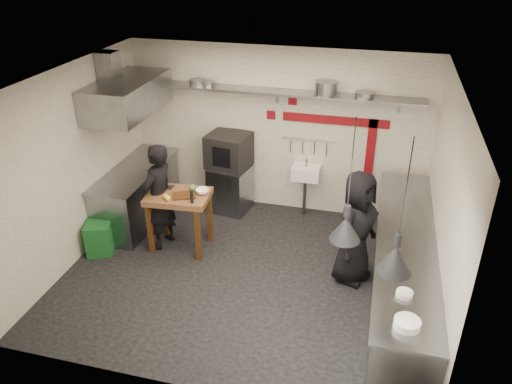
% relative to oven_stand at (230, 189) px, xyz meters
% --- Properties ---
extents(floor, '(5.00, 5.00, 0.00)m').
position_rel_oven_stand_xyz_m(floor, '(0.73, -1.74, -0.40)').
color(floor, black).
rests_on(floor, ground).
extents(ceiling, '(5.00, 5.00, 0.00)m').
position_rel_oven_stand_xyz_m(ceiling, '(0.73, -1.74, 2.40)').
color(ceiling, beige).
rests_on(ceiling, floor).
extents(wall_back, '(5.00, 0.04, 2.80)m').
position_rel_oven_stand_xyz_m(wall_back, '(0.73, 0.36, 1.00)').
color(wall_back, silver).
rests_on(wall_back, floor).
extents(wall_front, '(5.00, 0.04, 2.80)m').
position_rel_oven_stand_xyz_m(wall_front, '(0.73, -3.84, 1.00)').
color(wall_front, silver).
rests_on(wall_front, floor).
extents(wall_left, '(0.04, 4.20, 2.80)m').
position_rel_oven_stand_xyz_m(wall_left, '(-1.77, -1.74, 1.00)').
color(wall_left, silver).
rests_on(wall_left, floor).
extents(wall_right, '(0.04, 4.20, 2.80)m').
position_rel_oven_stand_xyz_m(wall_right, '(3.23, -1.74, 1.00)').
color(wall_right, silver).
rests_on(wall_right, floor).
extents(red_band_horiz, '(1.70, 0.02, 0.14)m').
position_rel_oven_stand_xyz_m(red_band_horiz, '(1.68, 0.34, 1.28)').
color(red_band_horiz, maroon).
rests_on(red_band_horiz, wall_back).
extents(red_band_vert, '(0.14, 0.02, 1.10)m').
position_rel_oven_stand_xyz_m(red_band_vert, '(2.28, 0.34, 0.80)').
color(red_band_vert, maroon).
rests_on(red_band_vert, wall_back).
extents(red_tile_a, '(0.14, 0.02, 0.14)m').
position_rel_oven_stand_xyz_m(red_tile_a, '(0.98, 0.34, 1.55)').
color(red_tile_a, maroon).
rests_on(red_tile_a, wall_back).
extents(red_tile_b, '(0.14, 0.02, 0.14)m').
position_rel_oven_stand_xyz_m(red_tile_b, '(0.63, 0.34, 1.28)').
color(red_tile_b, maroon).
rests_on(red_tile_b, wall_back).
extents(back_shelf, '(4.60, 0.34, 0.04)m').
position_rel_oven_stand_xyz_m(back_shelf, '(0.73, 0.18, 1.72)').
color(back_shelf, slate).
rests_on(back_shelf, wall_back).
extents(shelf_bracket_left, '(0.04, 0.06, 0.24)m').
position_rel_oven_stand_xyz_m(shelf_bracket_left, '(-1.17, 0.33, 1.62)').
color(shelf_bracket_left, slate).
rests_on(shelf_bracket_left, wall_back).
extents(shelf_bracket_mid, '(0.04, 0.06, 0.24)m').
position_rel_oven_stand_xyz_m(shelf_bracket_mid, '(0.73, 0.33, 1.62)').
color(shelf_bracket_mid, slate).
rests_on(shelf_bracket_mid, wall_back).
extents(shelf_bracket_right, '(0.04, 0.06, 0.24)m').
position_rel_oven_stand_xyz_m(shelf_bracket_right, '(2.63, 0.33, 1.62)').
color(shelf_bracket_right, slate).
rests_on(shelf_bracket_right, wall_back).
extents(pan_far_left, '(0.27, 0.27, 0.09)m').
position_rel_oven_stand_xyz_m(pan_far_left, '(-0.56, 0.18, 1.79)').
color(pan_far_left, slate).
rests_on(pan_far_left, back_shelf).
extents(pan_mid_left, '(0.28, 0.28, 0.07)m').
position_rel_oven_stand_xyz_m(pan_mid_left, '(-0.39, 0.18, 1.78)').
color(pan_mid_left, slate).
rests_on(pan_mid_left, back_shelf).
extents(stock_pot, '(0.37, 0.37, 0.20)m').
position_rel_oven_stand_xyz_m(stock_pot, '(1.52, 0.18, 1.84)').
color(stock_pot, slate).
rests_on(stock_pot, back_shelf).
extents(pan_right, '(0.38, 0.38, 0.08)m').
position_rel_oven_stand_xyz_m(pan_right, '(2.11, 0.18, 1.78)').
color(pan_right, slate).
rests_on(pan_right, back_shelf).
extents(oven_stand, '(0.73, 0.68, 0.80)m').
position_rel_oven_stand_xyz_m(oven_stand, '(0.00, 0.00, 0.00)').
color(oven_stand, slate).
rests_on(oven_stand, floor).
extents(combi_oven, '(0.75, 0.72, 0.58)m').
position_rel_oven_stand_xyz_m(combi_oven, '(-0.02, 0.06, 0.69)').
color(combi_oven, black).
rests_on(combi_oven, oven_stand).
extents(oven_door, '(0.44, 0.10, 0.46)m').
position_rel_oven_stand_xyz_m(oven_door, '(-0.04, -0.24, 0.69)').
color(oven_door, maroon).
rests_on(oven_door, combi_oven).
extents(oven_glass, '(0.33, 0.07, 0.34)m').
position_rel_oven_stand_xyz_m(oven_glass, '(-0.06, -0.25, 0.69)').
color(oven_glass, black).
rests_on(oven_glass, oven_door).
extents(hand_sink, '(0.46, 0.34, 0.22)m').
position_rel_oven_stand_xyz_m(hand_sink, '(1.28, 0.18, 0.38)').
color(hand_sink, white).
rests_on(hand_sink, wall_back).
extents(sink_tap, '(0.03, 0.03, 0.14)m').
position_rel_oven_stand_xyz_m(sink_tap, '(1.28, 0.18, 0.56)').
color(sink_tap, slate).
rests_on(sink_tap, hand_sink).
extents(sink_drain, '(0.06, 0.06, 0.66)m').
position_rel_oven_stand_xyz_m(sink_drain, '(1.28, 0.14, -0.06)').
color(sink_drain, slate).
rests_on(sink_drain, floor).
extents(utensil_rail, '(0.90, 0.02, 0.02)m').
position_rel_oven_stand_xyz_m(utensil_rail, '(1.28, 0.32, 0.92)').
color(utensil_rail, slate).
rests_on(utensil_rail, wall_back).
extents(counter_right, '(0.70, 3.80, 0.90)m').
position_rel_oven_stand_xyz_m(counter_right, '(2.88, -1.74, 0.05)').
color(counter_right, slate).
rests_on(counter_right, floor).
extents(counter_right_top, '(0.76, 3.90, 0.03)m').
position_rel_oven_stand_xyz_m(counter_right_top, '(2.88, -1.74, 0.52)').
color(counter_right_top, slate).
rests_on(counter_right_top, counter_right).
extents(plate_stack, '(0.28, 0.28, 0.09)m').
position_rel_oven_stand_xyz_m(plate_stack, '(2.85, -3.37, 0.57)').
color(plate_stack, white).
rests_on(plate_stack, counter_right_top).
extents(small_bowl_right, '(0.22, 0.22, 0.05)m').
position_rel_oven_stand_xyz_m(small_bowl_right, '(2.83, -2.88, 0.56)').
color(small_bowl_right, white).
rests_on(small_bowl_right, counter_right_top).
extents(counter_left, '(0.70, 1.90, 0.90)m').
position_rel_oven_stand_xyz_m(counter_left, '(-1.42, -0.69, 0.05)').
color(counter_left, slate).
rests_on(counter_left, floor).
extents(counter_left_top, '(0.76, 2.00, 0.03)m').
position_rel_oven_stand_xyz_m(counter_left_top, '(-1.42, -0.69, 0.52)').
color(counter_left_top, slate).
rests_on(counter_left_top, counter_left).
extents(extractor_hood, '(0.78, 1.60, 0.50)m').
position_rel_oven_stand_xyz_m(extractor_hood, '(-1.37, -0.69, 1.75)').
color(extractor_hood, slate).
rests_on(extractor_hood, ceiling).
extents(hood_duct, '(0.28, 0.28, 0.50)m').
position_rel_oven_stand_xyz_m(hood_duct, '(-1.62, -0.69, 2.15)').
color(hood_duct, slate).
rests_on(hood_duct, ceiling).
extents(green_bin, '(0.47, 0.47, 0.50)m').
position_rel_oven_stand_xyz_m(green_bin, '(-1.53, -1.76, -0.15)').
color(green_bin, '#185924').
rests_on(green_bin, floor).
extents(prep_table, '(0.97, 0.71, 0.92)m').
position_rel_oven_stand_xyz_m(prep_table, '(-0.39, -1.31, 0.06)').
color(prep_table, brown).
rests_on(prep_table, floor).
extents(cutting_board, '(0.41, 0.36, 0.02)m').
position_rel_oven_stand_xyz_m(cutting_board, '(-0.27, -1.35, 0.53)').
color(cutting_board, '#46260F').
rests_on(cutting_board, prep_table).
extents(pepper_mill, '(0.07, 0.07, 0.20)m').
position_rel_oven_stand_xyz_m(pepper_mill, '(-0.09, -1.51, 0.62)').
color(pepper_mill, black).
rests_on(pepper_mill, prep_table).
extents(lemon_a, '(0.08, 0.08, 0.07)m').
position_rel_oven_stand_xyz_m(lemon_a, '(-0.51, -1.49, 0.56)').
color(lemon_a, yellow).
rests_on(lemon_a, prep_table).
extents(lemon_b, '(0.09, 0.09, 0.08)m').
position_rel_oven_stand_xyz_m(lemon_b, '(-0.45, -1.54, 0.56)').
color(lemon_b, yellow).
rests_on(lemon_b, prep_table).
extents(veg_ball, '(0.13, 0.13, 0.10)m').
position_rel_oven_stand_xyz_m(veg_ball, '(-0.22, -1.16, 0.57)').
color(veg_ball, '#557F2D').
rests_on(veg_ball, prep_table).
extents(steel_tray, '(0.19, 0.13, 0.03)m').
position_rel_oven_stand_xyz_m(steel_tray, '(-0.62, -1.18, 0.54)').
color(steel_tray, slate).
rests_on(steel_tray, prep_table).
extents(bowl, '(0.22, 0.22, 0.06)m').
position_rel_oven_stand_xyz_m(bowl, '(-0.05, -1.20, 0.55)').
color(bowl, white).
rests_on(bowl, prep_table).
extents(heat_lamp_near, '(0.36, 0.36, 1.39)m').
position_rel_oven_stand_xyz_m(heat_lamp_near, '(2.14, -2.70, 1.71)').
color(heat_lamp_near, black).
rests_on(heat_lamp_near, ceiling).
extents(heat_lamp_far, '(0.46, 0.46, 1.43)m').
position_rel_oven_stand_xyz_m(heat_lamp_far, '(2.67, -3.10, 1.69)').
color(heat_lamp_far, black).
rests_on(heat_lamp_far, ceiling).
extents(chef_left, '(0.53, 0.69, 1.68)m').
position_rel_oven_stand_xyz_m(chef_left, '(-0.69, -1.33, 0.44)').
color(chef_left, black).
rests_on(chef_left, floor).
extents(chef_right, '(0.80, 0.94, 1.64)m').
position_rel_oven_stand_xyz_m(chef_right, '(2.23, -1.45, 0.42)').
color(chef_right, black).
rests_on(chef_right, floor).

